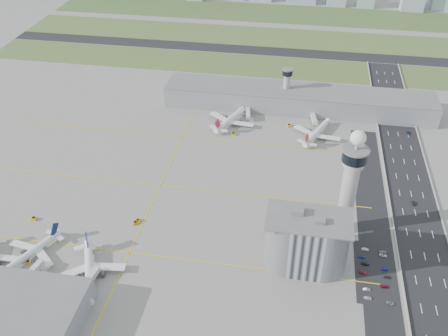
% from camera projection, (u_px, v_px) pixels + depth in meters
% --- Properties ---
extents(ground, '(1000.00, 1000.00, 0.00)m').
position_uv_depth(ground, '(214.00, 224.00, 284.60)').
color(ground, gray).
extents(grass_strip_0, '(480.00, 50.00, 0.08)m').
position_uv_depth(grass_strip_0, '(237.00, 64.00, 468.57)').
color(grass_strip_0, '#425729').
rests_on(grass_strip_0, ground).
extents(grass_strip_1, '(480.00, 60.00, 0.08)m').
position_uv_depth(grass_strip_1, '(248.00, 36.00, 528.98)').
color(grass_strip_1, '#455F2D').
rests_on(grass_strip_1, ground).
extents(grass_strip_2, '(480.00, 70.00, 0.08)m').
position_uv_depth(grass_strip_2, '(256.00, 12.00, 593.41)').
color(grass_strip_2, '#466530').
rests_on(grass_strip_2, ground).
extents(runway, '(480.00, 22.00, 0.10)m').
position_uv_depth(runway, '(243.00, 49.00, 498.36)').
color(runway, black).
rests_on(runway, ground).
extents(highway, '(28.00, 500.00, 0.10)m').
position_uv_depth(highway, '(423.00, 248.00, 268.65)').
color(highway, black).
rests_on(highway, ground).
extents(barrier_left, '(0.60, 500.00, 1.20)m').
position_uv_depth(barrier_left, '(396.00, 244.00, 270.27)').
color(barrier_left, '#9E9E99').
rests_on(barrier_left, ground).
extents(landside_road, '(18.00, 260.00, 0.08)m').
position_uv_depth(landside_road, '(377.00, 256.00, 264.06)').
color(landside_road, black).
rests_on(landside_road, ground).
extents(parking_lot, '(20.00, 44.00, 0.10)m').
position_uv_depth(parking_lot, '(375.00, 272.00, 254.67)').
color(parking_lot, black).
rests_on(parking_lot, ground).
extents(taxiway_line_h_0, '(260.00, 0.60, 0.01)m').
position_uv_depth(taxiway_line_h_0, '(130.00, 253.00, 265.97)').
color(taxiway_line_h_0, yellow).
rests_on(taxiway_line_h_0, ground).
extents(taxiway_line_h_1, '(260.00, 0.60, 0.01)m').
position_uv_depth(taxiway_line_h_1, '(160.00, 186.00, 314.29)').
color(taxiway_line_h_1, yellow).
rests_on(taxiway_line_h_1, ground).
extents(taxiway_line_h_2, '(260.00, 0.60, 0.01)m').
position_uv_depth(taxiway_line_h_2, '(183.00, 137.00, 362.62)').
color(taxiway_line_h_2, yellow).
rests_on(taxiway_line_h_2, ground).
extents(taxiway_line_v, '(0.60, 260.00, 0.01)m').
position_uv_depth(taxiway_line_v, '(160.00, 186.00, 314.29)').
color(taxiway_line_v, yellow).
rests_on(taxiway_line_v, ground).
extents(control_tower, '(14.00, 14.00, 64.50)m').
position_uv_depth(control_tower, '(351.00, 179.00, 260.88)').
color(control_tower, '#ADAAA5').
rests_on(control_tower, ground).
extents(secondary_tower, '(8.60, 8.60, 31.90)m').
position_uv_depth(secondary_tower, '(287.00, 84.00, 390.43)').
color(secondary_tower, '#ADAAA5').
rests_on(secondary_tower, ground).
extents(admin_building, '(42.00, 24.00, 33.50)m').
position_uv_depth(admin_building, '(307.00, 242.00, 250.86)').
color(admin_building, '#B2B2B7').
rests_on(admin_building, ground).
extents(terminal_pier, '(210.00, 32.00, 15.80)m').
position_uv_depth(terminal_pier, '(298.00, 99.00, 393.71)').
color(terminal_pier, gray).
rests_on(terminal_pier, ground).
extents(airplane_near_b, '(44.98, 47.78, 10.59)m').
position_uv_depth(airplane_near_b, '(30.00, 249.00, 260.60)').
color(airplane_near_b, white).
rests_on(airplane_near_b, ground).
extents(airplane_near_c, '(51.25, 54.58, 12.15)m').
position_uv_depth(airplane_near_c, '(88.00, 268.00, 248.74)').
color(airplane_near_c, white).
rests_on(airplane_near_c, ground).
extents(airplane_far_a, '(52.41, 56.12, 12.60)m').
position_uv_depth(airplane_far_a, '(232.00, 115.00, 375.78)').
color(airplane_far_a, white).
rests_on(airplane_far_a, ground).
extents(airplane_far_b, '(50.11, 53.53, 11.98)m').
position_uv_depth(airplane_far_b, '(317.00, 129.00, 359.84)').
color(airplane_far_b, white).
rests_on(airplane_far_b, ground).
extents(jet_bridge_near_1, '(5.39, 14.31, 5.70)m').
position_uv_depth(jet_bridge_near_1, '(25.00, 282.00, 245.31)').
color(jet_bridge_near_1, silver).
rests_on(jet_bridge_near_1, ground).
extents(jet_bridge_near_2, '(5.39, 14.31, 5.70)m').
position_uv_depth(jet_bridge_near_2, '(83.00, 290.00, 241.16)').
color(jet_bridge_near_2, silver).
rests_on(jet_bridge_near_2, ground).
extents(jet_bridge_far_0, '(5.39, 14.31, 5.70)m').
position_uv_depth(jet_bridge_far_0, '(248.00, 110.00, 389.00)').
color(jet_bridge_far_0, silver).
rests_on(jet_bridge_far_0, ground).
extents(jet_bridge_far_1, '(5.39, 14.31, 5.70)m').
position_uv_depth(jet_bridge_far_1, '(312.00, 116.00, 382.08)').
color(jet_bridge_far_1, silver).
rests_on(jet_bridge_far_1, ground).
extents(tug_0, '(3.54, 2.49, 2.02)m').
position_uv_depth(tug_0, '(34.00, 218.00, 287.16)').
color(tug_0, orange).
rests_on(tug_0, ground).
extents(tug_1, '(3.20, 2.48, 1.68)m').
position_uv_depth(tug_1, '(28.00, 262.00, 259.17)').
color(tug_1, yellow).
rests_on(tug_1, ground).
extents(tug_2, '(3.85, 3.62, 1.84)m').
position_uv_depth(tug_2, '(135.00, 223.00, 284.36)').
color(tug_2, orange).
rests_on(tug_2, ground).
extents(tug_3, '(2.58, 3.42, 1.83)m').
position_uv_depth(tug_3, '(138.00, 220.00, 285.84)').
color(tug_3, '#F3B709').
rests_on(tug_3, ground).
extents(tug_4, '(3.60, 2.65, 1.97)m').
position_uv_depth(tug_4, '(233.00, 134.00, 364.12)').
color(tug_4, gold).
rests_on(tug_4, ground).
extents(tug_5, '(3.43, 4.08, 2.02)m').
position_uv_depth(tug_5, '(289.00, 125.00, 373.88)').
color(tug_5, orange).
rests_on(tug_5, ground).
extents(car_lot_0, '(3.79, 1.58, 1.28)m').
position_uv_depth(car_lot_0, '(368.00, 298.00, 240.18)').
color(car_lot_0, silver).
rests_on(car_lot_0, ground).
extents(car_lot_1, '(3.88, 1.90, 1.22)m').
position_uv_depth(car_lot_1, '(367.00, 289.00, 244.56)').
color(car_lot_1, '#AEAEAE').
rests_on(car_lot_1, ground).
extents(car_lot_2, '(4.36, 2.36, 1.16)m').
position_uv_depth(car_lot_2, '(363.00, 272.00, 253.74)').
color(car_lot_2, '#A32547').
rests_on(car_lot_2, ground).
extents(car_lot_3, '(4.12, 1.84, 1.17)m').
position_uv_depth(car_lot_3, '(365.00, 264.00, 258.57)').
color(car_lot_3, black).
rests_on(car_lot_3, ground).
extents(car_lot_4, '(3.45, 1.47, 1.16)m').
position_uv_depth(car_lot_4, '(362.00, 257.00, 262.60)').
color(car_lot_4, navy).
rests_on(car_lot_4, ground).
extents(car_lot_5, '(3.87, 1.52, 1.26)m').
position_uv_depth(car_lot_5, '(365.00, 249.00, 267.18)').
color(car_lot_5, silver).
rests_on(car_lot_5, ground).
extents(car_lot_6, '(4.12, 2.31, 1.09)m').
position_uv_depth(car_lot_6, '(391.00, 303.00, 237.67)').
color(car_lot_6, gray).
rests_on(car_lot_6, ground).
extents(car_lot_7, '(4.25, 2.10, 1.19)m').
position_uv_depth(car_lot_7, '(385.00, 286.00, 246.10)').
color(car_lot_7, maroon).
rests_on(car_lot_7, ground).
extents(car_lot_8, '(3.45, 1.65, 1.14)m').
position_uv_depth(car_lot_8, '(387.00, 277.00, 251.19)').
color(car_lot_8, '#29292C').
rests_on(car_lot_8, ground).
extents(car_lot_9, '(3.55, 1.74, 1.12)m').
position_uv_depth(car_lot_9, '(385.00, 269.00, 255.41)').
color(car_lot_9, navy).
rests_on(car_lot_9, ground).
extents(car_lot_10, '(4.43, 2.58, 1.16)m').
position_uv_depth(car_lot_10, '(383.00, 255.00, 263.70)').
color(car_lot_10, silver).
rests_on(car_lot_10, ground).
extents(car_lot_11, '(4.25, 2.08, 1.19)m').
position_uv_depth(car_lot_11, '(383.00, 252.00, 265.60)').
color(car_lot_11, gray).
rests_on(car_lot_11, ground).
extents(car_hw_1, '(1.87, 4.02, 1.28)m').
position_uv_depth(car_hw_1, '(414.00, 203.00, 299.01)').
color(car_hw_1, black).
rests_on(car_hw_1, ground).
extents(car_hw_2, '(2.50, 4.54, 1.20)m').
position_uv_depth(car_hw_2, '(408.00, 133.00, 365.56)').
color(car_hw_2, navy).
rests_on(car_hw_2, ground).
extents(car_hw_4, '(1.83, 3.60, 1.17)m').
position_uv_depth(car_hw_4, '(381.00, 95.00, 415.76)').
color(car_hw_4, gray).
rests_on(car_hw_4, ground).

